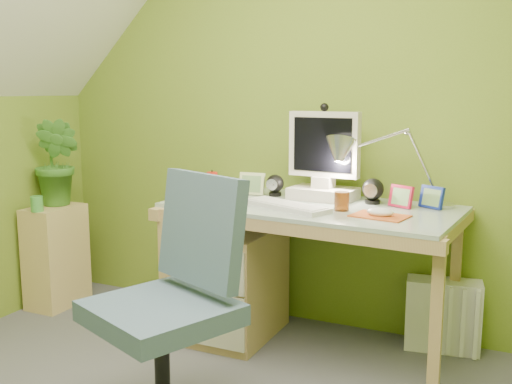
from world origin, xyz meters
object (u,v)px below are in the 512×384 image
at_px(task_chair, 161,307).
at_px(radiator, 443,315).
at_px(desk, 311,278).
at_px(monitor, 324,149).
at_px(side_ledge, 56,256).
at_px(desk_lamp, 412,150).
at_px(potted_plant, 58,162).

distance_m(task_chair, radiator, 1.57).
relative_size(desk, monitor, 2.71).
height_order(desk, side_ledge, desk).
distance_m(desk, task_chair, 1.01).
height_order(desk_lamp, potted_plant, desk_lamp).
xyz_separation_m(side_ledge, task_chair, (1.40, -0.91, 0.20)).
distance_m(desk_lamp, task_chair, 1.45).
bearing_deg(potted_plant, radiator, 7.24).
xyz_separation_m(side_ledge, radiator, (2.28, 0.34, -0.13)).
relative_size(desk, potted_plant, 2.64).
xyz_separation_m(monitor, task_chair, (-0.26, -1.15, -0.52)).
bearing_deg(task_chair, monitor, 99.87).
xyz_separation_m(side_ledge, potted_plant, (0.01, 0.05, 0.58)).
distance_m(side_ledge, task_chair, 1.68).
height_order(desk, task_chair, task_chair).
xyz_separation_m(desk, radiator, (0.63, 0.28, -0.20)).
bearing_deg(monitor, desk, -86.02).
bearing_deg(desk, radiator, 28.67).
bearing_deg(side_ledge, radiator, 8.44).
height_order(task_chair, radiator, task_chair).
distance_m(potted_plant, radiator, 2.40).
height_order(desk, radiator, desk).
bearing_deg(monitor, side_ledge, -167.74).
distance_m(desk_lamp, side_ledge, 2.24).
height_order(monitor, side_ledge, monitor).
xyz_separation_m(desk, monitor, (-0.00, 0.18, 0.65)).
distance_m(monitor, side_ledge, 1.82).
relative_size(monitor, potted_plant, 0.98).
height_order(monitor, desk_lamp, desk_lamp).
bearing_deg(desk_lamp, radiator, 38.62).
height_order(desk_lamp, radiator, desk_lamp).
relative_size(desk, desk_lamp, 2.55).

